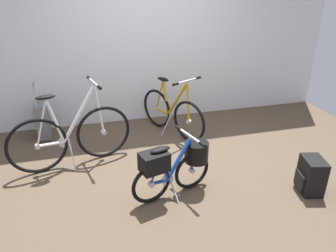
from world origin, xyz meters
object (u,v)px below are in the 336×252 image
display_bike_left (172,112)px  backpack_on_floor (311,176)px  folding_bike_foreground (176,164)px  display_bike_right (72,136)px  rolling_suitcase (43,120)px

display_bike_left → backpack_on_floor: size_ratio=2.91×
backpack_on_floor → folding_bike_foreground: bearing=166.7°
display_bike_left → display_bike_right: display_bike_right is taller
backpack_on_floor → display_bike_right: bearing=153.3°
display_bike_left → display_bike_right: bearing=-158.8°
folding_bike_foreground → display_bike_left: display_bike_left is taller
folding_bike_foreground → display_bike_left: (0.36, 1.47, -0.03)m
folding_bike_foreground → display_bike_right: display_bike_right is taller
rolling_suitcase → backpack_on_floor: rolling_suitcase is taller
folding_bike_foreground → rolling_suitcase: bearing=129.5°
display_bike_left → display_bike_right: size_ratio=0.79×
display_bike_right → backpack_on_floor: size_ratio=3.69×
display_bike_right → backpack_on_floor: bearing=-26.7°
display_bike_right → backpack_on_floor: (2.50, -1.25, -0.19)m
display_bike_left → rolling_suitcase: size_ratio=1.40×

